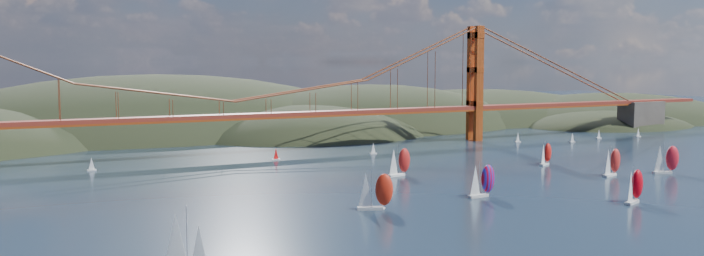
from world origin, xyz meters
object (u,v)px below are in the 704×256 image
at_px(racer_1, 634,186).
at_px(racer_5, 399,161).
at_px(racer_0, 374,190).
at_px(racer_rwb, 481,180).
at_px(sloop_navy, 183,246).
at_px(racer_3, 545,153).
at_px(racer_4, 612,162).
at_px(racer_2, 666,159).

height_order(racer_1, racer_5, racer_5).
bearing_deg(racer_0, racer_rwb, 24.36).
relative_size(sloop_navy, racer_5, 1.23).
xyz_separation_m(racer_3, racer_rwb, (-58.21, -38.54, 0.59)).
bearing_deg(racer_0, racer_4, 28.53).
xyz_separation_m(sloop_navy, racer_rwb, (91.47, 35.56, -0.82)).
distance_m(racer_2, racer_5, 91.33).
relative_size(sloop_navy, racer_3, 1.43).
bearing_deg(racer_0, sloop_navy, -127.11).
distance_m(racer_5, racer_rwb, 41.10).
relative_size(racer_0, racer_3, 1.19).
bearing_deg(racer_rwb, racer_2, -0.27).
height_order(racer_0, racer_rwb, racer_0).
bearing_deg(racer_1, racer_0, 139.22).
bearing_deg(racer_5, racer_1, -73.68).
bearing_deg(racer_rwb, racer_4, 5.18).
xyz_separation_m(sloop_navy, racer_5, (88.53, 76.56, -0.72)).
distance_m(sloop_navy, racer_5, 117.05).
bearing_deg(racer_4, racer_5, 139.39).
distance_m(racer_1, racer_4, 45.65).
relative_size(racer_1, racer_4, 0.99).
distance_m(racer_0, racer_1, 70.41).
height_order(racer_2, racer_5, racer_2).
xyz_separation_m(racer_2, racer_rwb, (-81.06, -5.11, -0.24)).
relative_size(racer_0, racer_1, 1.05).
height_order(sloop_navy, racer_4, sloop_navy).
height_order(racer_0, racer_2, racer_2).
relative_size(racer_1, racer_2, 0.94).
xyz_separation_m(sloop_navy, racer_3, (149.68, 74.10, -1.41)).
bearing_deg(racer_2, racer_4, -176.92).
bearing_deg(racer_3, sloop_navy, -178.76).
bearing_deg(racer_1, racer_2, 10.37).
distance_m(racer_1, racer_3, 69.25).
bearing_deg(racer_2, racer_3, 140.06).
distance_m(racer_3, racer_4, 28.98).
height_order(racer_0, racer_5, racer_0).
height_order(racer_5, racer_rwb, racer_5).
xyz_separation_m(sloop_navy, racer_0, (56.52, 34.02, -0.62)).
bearing_deg(racer_0, racer_5, 74.87).
bearing_deg(racer_5, racer_0, -137.99).
xyz_separation_m(racer_5, racer_rwb, (2.93, -40.99, -0.09)).
xyz_separation_m(racer_3, racer_4, (2.49, -28.87, 0.59)).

